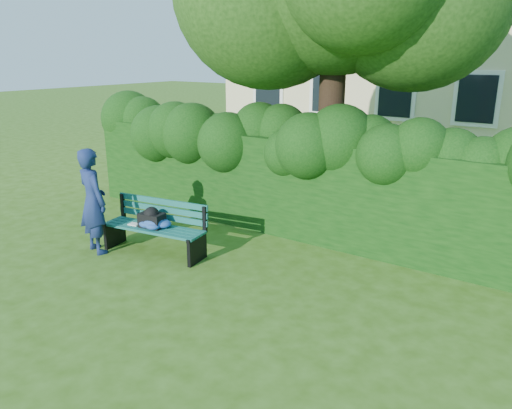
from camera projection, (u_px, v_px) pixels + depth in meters
The scene contains 4 objects.
ground at pixel (234, 272), 7.75m from camera, with size 80.00×80.00×0.00m, color #345511.
hedge at pixel (306, 186), 9.21m from camera, with size 10.00×1.00×1.80m.
park_bench at pixel (155, 225), 8.37m from camera, with size 1.87×0.83×0.89m.
man_reading at pixel (93, 201), 8.32m from camera, with size 0.65×0.43×1.79m, color navy.
Camera 1 is at (4.35, -5.63, 3.26)m, focal length 35.00 mm.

